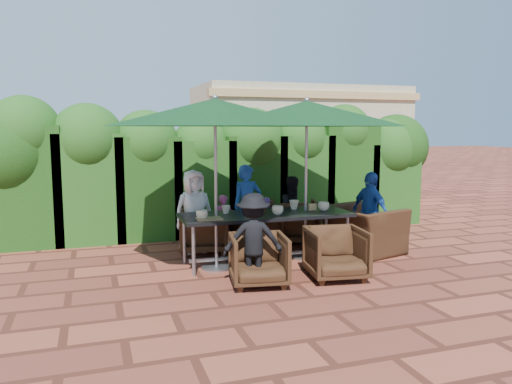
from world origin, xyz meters
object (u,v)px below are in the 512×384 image
object	(u,v)px
dining_table	(266,218)
chair_end_right	(363,222)
chair_near_right	(336,251)
chair_near_left	(259,257)
chair_far_left	(204,229)
umbrella_left	(215,113)
chair_far_mid	(253,226)
chair_far_right	(294,220)
umbrella_right	(307,114)

from	to	relation	value
dining_table	chair_end_right	xyz separation A→B (m)	(1.70, 0.11, -0.18)
chair_near_right	dining_table	bearing A→B (deg)	128.77
dining_table	chair_near_left	distance (m)	1.12
chair_near_left	chair_end_right	size ratio (longest dim) A/B	0.64
chair_far_left	chair_near_right	distance (m)	2.38
umbrella_left	chair_far_left	xyz separation A→B (m)	(0.03, 0.98, -1.83)
umbrella_left	chair_near_right	xyz separation A→B (m)	(1.40, -0.97, -1.84)
chair_far_mid	chair_near_right	size ratio (longest dim) A/B	0.98
dining_table	umbrella_left	xyz separation A→B (m)	(-0.78, -0.08, 1.54)
chair_far_right	chair_near_right	world-z (taller)	chair_far_right
umbrella_left	chair_far_right	size ratio (longest dim) A/B	3.57
chair_far_mid	chair_near_left	world-z (taller)	chair_far_mid
dining_table	chair_far_mid	bearing A→B (deg)	83.69
chair_far_left	chair_near_right	bearing A→B (deg)	137.41
chair_far_mid	chair_end_right	xyz separation A→B (m)	(1.60, -0.83, 0.13)
umbrella_left	umbrella_right	size ratio (longest dim) A/B	1.00
chair_far_mid	chair_near_right	distance (m)	2.05
umbrella_right	chair_near_right	bearing A→B (deg)	-92.51
umbrella_right	chair_near_left	distance (m)	2.41
dining_table	chair_end_right	world-z (taller)	chair_end_right
umbrella_left	chair_far_mid	bearing A→B (deg)	49.01
dining_table	chair_end_right	distance (m)	1.71
umbrella_left	chair_near_right	distance (m)	2.51
chair_far_left	chair_far_mid	distance (m)	0.85
chair_far_left	chair_end_right	world-z (taller)	chair_end_right
umbrella_right	chair_far_left	world-z (taller)	umbrella_right
umbrella_left	chair_far_mid	distance (m)	2.29
umbrella_right	chair_far_right	distance (m)	2.06
chair_far_left	chair_near_left	size ratio (longest dim) A/B	1.06
chair_far_left	chair_near_right	world-z (taller)	chair_far_left
chair_near_left	chair_end_right	distance (m)	2.42
chair_near_left	chair_near_right	xyz separation A→B (m)	(1.07, -0.07, 0.02)
chair_far_left	chair_far_mid	bearing A→B (deg)	-165.05
dining_table	chair_far_mid	world-z (taller)	dining_table
dining_table	chair_far_mid	distance (m)	0.99
dining_table	chair_far_left	size ratio (longest dim) A/B	3.27
chair_end_right	chair_far_mid	bearing A→B (deg)	47.28
dining_table	chair_far_right	world-z (taller)	chair_far_right
dining_table	chair_near_right	distance (m)	1.25
dining_table	chair_near_right	bearing A→B (deg)	-59.36
umbrella_right	chair_far_mid	size ratio (longest dim) A/B	4.00
umbrella_left	dining_table	bearing A→B (deg)	5.79
chair_far_left	chair_end_right	bearing A→B (deg)	174.51
chair_far_mid	umbrella_right	bearing A→B (deg)	106.36
dining_table	umbrella_left	world-z (taller)	umbrella_left
chair_far_left	umbrella_right	bearing A→B (deg)	162.25
chair_far_right	chair_near_left	world-z (taller)	chair_far_right
chair_end_right	dining_table	bearing A→B (deg)	78.44
umbrella_left	chair_far_mid	size ratio (longest dim) A/B	4.02
chair_far_right	chair_far_left	bearing A→B (deg)	21.26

